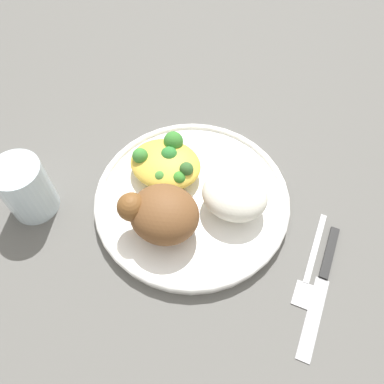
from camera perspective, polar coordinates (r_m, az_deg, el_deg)
name	(u,v)px	position (r m, az deg, el deg)	size (l,w,h in m)	color
ground_plane	(192,203)	(0.58, 0.00, -1.65)	(2.00, 2.00, 0.00)	#5D5C58
plate	(192,199)	(0.57, 0.00, -1.08)	(0.28, 0.28, 0.02)	white
roasted_chicken	(161,213)	(0.51, -4.53, -3.13)	(0.11, 0.09, 0.06)	brown
rice_pile	(235,195)	(0.54, 6.23, -0.44)	(0.09, 0.08, 0.05)	silver
mac_cheese_with_broccoli	(166,162)	(0.58, -3.84, 4.31)	(0.11, 0.09, 0.04)	gold
fork	(311,264)	(0.56, 16.90, -10.01)	(0.02, 0.14, 0.01)	silver
knife	(323,278)	(0.56, 18.57, -11.72)	(0.02, 0.19, 0.01)	black
water_glass	(26,188)	(0.59, -23.00, 0.47)	(0.07, 0.07, 0.09)	silver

